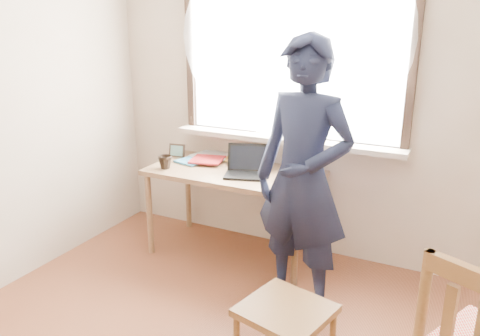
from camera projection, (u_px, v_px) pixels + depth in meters
The scene contains 12 objects.
room_shell at pixel (178, 66), 1.90m from camera, with size 3.52×4.02×2.61m.
desk at pixel (234, 180), 3.62m from camera, with size 1.33×0.66×0.71m.
laptop at pixel (247, 168), 3.50m from camera, with size 0.38×0.34×0.22m.
mug_white at pixel (238, 158), 3.77m from camera, with size 0.12×0.12×0.10m, color white.
mug_dark at pixel (165, 162), 3.63m from camera, with size 0.11×0.11×0.10m, color black.
mouse at pixel (293, 182), 3.29m from camera, with size 0.08×0.06×0.03m, color black.
desk_clutter at pixel (204, 156), 3.92m from camera, with size 0.72×0.51×0.03m.
book_a at pixel (201, 156), 3.94m from camera, with size 0.21×0.28×0.03m, color white.
book_b at pixel (298, 167), 3.65m from camera, with size 0.16×0.22×0.02m, color white.
picture_frame at pixel (177, 151), 3.92m from camera, with size 0.14×0.04×0.11m.
work_chair at pixel (285, 319), 2.38m from camera, with size 0.50×0.49×0.43m.
person at pixel (303, 179), 2.88m from camera, with size 0.64×0.42×1.76m, color black.
Camera 1 is at (1.07, -1.41, 1.81)m, focal length 35.00 mm.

